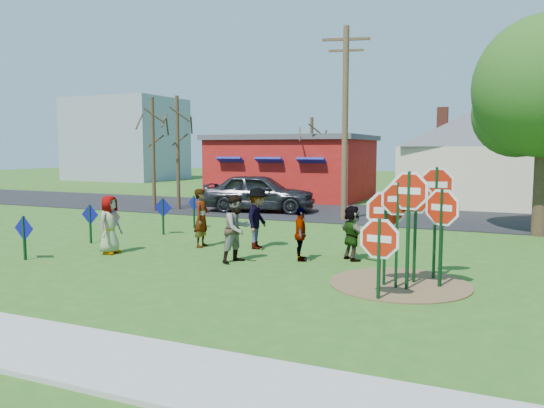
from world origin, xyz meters
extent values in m
plane|color=#2A5919|center=(0.00, 0.00, 0.00)|extent=(120.00, 120.00, 0.00)
cube|color=#9E9E99|center=(0.00, -7.20, 0.04)|extent=(22.00, 1.80, 0.08)
cube|color=black|center=(0.00, 11.50, 0.02)|extent=(120.00, 7.50, 0.04)
cylinder|color=brown|center=(4.50, -1.00, 0.01)|extent=(3.20, 3.20, 0.03)
cube|color=maroon|center=(-5.50, 18.00, 1.80)|extent=(9.00, 7.00, 3.60)
cube|color=#4C4C51|center=(-5.50, 18.00, 3.75)|extent=(9.40, 7.40, 0.30)
cube|color=navy|center=(-8.00, 14.40, 2.40)|extent=(1.60, 0.78, 0.45)
cube|color=navy|center=(-5.50, 14.40, 2.40)|extent=(1.60, 0.78, 0.45)
cube|color=navy|center=(-3.00, 14.40, 2.40)|extent=(1.60, 0.78, 0.45)
cube|color=beige|center=(5.50, 18.00, 1.60)|extent=(8.00, 7.00, 3.20)
pyramid|color=#4C4C51|center=(5.50, 18.00, 5.40)|extent=(9.40, 9.40, 2.20)
cube|color=brown|center=(3.50, 17.00, 4.60)|extent=(0.55, 0.55, 1.40)
cube|color=brown|center=(7.50, 19.00, 4.60)|extent=(0.55, 0.55, 1.40)
cube|color=#8C939E|center=(-28.00, 30.00, 4.00)|extent=(10.00, 8.00, 8.00)
cube|color=#0F3919|center=(4.20, -1.28, 1.08)|extent=(0.08, 0.09, 2.15)
cylinder|color=white|center=(4.20, -1.28, 1.73)|extent=(1.13, 0.36, 1.17)
cylinder|color=#AF1B08|center=(4.20, -1.28, 1.73)|extent=(0.97, 0.32, 1.01)
cube|color=white|center=(4.20, -1.28, 1.73)|extent=(0.50, 0.16, 0.15)
cube|color=#0F3919|center=(4.79, -0.79, 1.18)|extent=(0.08, 0.08, 2.35)
cylinder|color=white|center=(4.79, -0.79, 1.99)|extent=(0.90, 0.49, 1.01)
cylinder|color=#AF1B08|center=(4.79, -0.79, 1.99)|extent=(0.78, 0.42, 0.87)
cube|color=white|center=(4.79, -0.79, 1.99)|extent=(0.39, 0.21, 0.13)
cylinder|color=gold|center=(4.79, -0.79, 1.99)|extent=(0.90, 0.48, 1.01)
cube|color=#0F3919|center=(4.73, -1.45, 1.31)|extent=(0.07, 0.09, 2.61)
cylinder|color=white|center=(4.73, -1.45, 2.19)|extent=(1.15, 0.22, 1.16)
cylinder|color=#AF1B08|center=(4.73, -1.45, 2.19)|extent=(0.99, 0.19, 1.00)
cube|color=white|center=(4.73, -1.45, 2.19)|extent=(0.50, 0.09, 0.14)
cube|color=#0F3919|center=(5.15, -0.18, 1.33)|extent=(0.08, 0.09, 2.67)
cylinder|color=white|center=(5.15, -0.18, 2.26)|extent=(1.08, 0.36, 1.13)
cylinder|color=#AF1B08|center=(5.15, -0.18, 2.26)|extent=(0.94, 0.31, 0.97)
cube|color=white|center=(5.15, -0.18, 2.26)|extent=(0.48, 0.16, 0.14)
cylinder|color=gold|center=(5.15, -0.18, 2.26)|extent=(1.08, 0.35, 1.13)
cube|color=#0F3919|center=(4.32, -2.44, 0.84)|extent=(0.07, 0.08, 1.69)
cylinder|color=white|center=(4.32, -2.44, 1.27)|extent=(1.14, 0.12, 1.14)
cylinder|color=#AF1B08|center=(4.32, -2.44, 1.27)|extent=(0.98, 0.11, 0.99)
cube|color=white|center=(4.32, -2.44, 1.27)|extent=(0.50, 0.05, 0.14)
cube|color=#0F3919|center=(5.37, -0.94, 1.11)|extent=(0.08, 0.09, 2.21)
cylinder|color=white|center=(5.37, -0.94, 1.80)|extent=(1.04, 0.46, 1.12)
cylinder|color=#AF1B08|center=(5.37, -0.94, 1.80)|extent=(0.90, 0.40, 0.97)
cube|color=white|center=(5.37, -0.94, 1.80)|extent=(0.46, 0.20, 0.14)
cylinder|color=gold|center=(5.37, -0.94, 1.80)|extent=(1.04, 0.45, 1.12)
cube|color=#0F3919|center=(4.48, -1.41, 1.18)|extent=(0.07, 0.08, 2.37)
cylinder|color=white|center=(4.48, -1.41, 2.00)|extent=(0.94, 0.39, 1.00)
cylinder|color=#AF1B08|center=(4.48, -1.41, 2.00)|extent=(0.81, 0.34, 0.87)
cube|color=white|center=(4.48, -1.41, 2.00)|extent=(0.41, 0.17, 0.12)
cube|color=#0F3919|center=(-5.57, -2.46, 0.61)|extent=(0.06, 0.07, 1.23)
cube|color=navy|center=(-5.57, -2.46, 0.89)|extent=(0.71, 0.04, 0.71)
cube|color=#0F3919|center=(-5.73, 0.30, 0.63)|extent=(0.05, 0.06, 1.27)
cube|color=navy|center=(-5.73, 0.30, 0.95)|extent=(0.67, 0.04, 0.67)
cube|color=#0F3919|center=(-4.59, 2.74, 0.66)|extent=(0.06, 0.07, 1.32)
cube|color=navy|center=(-4.59, 2.74, 0.99)|extent=(0.71, 0.09, 0.71)
cube|color=#0F3919|center=(-4.38, 4.50, 0.63)|extent=(0.06, 0.07, 1.27)
cube|color=navy|center=(-4.38, 4.50, 0.98)|extent=(0.59, 0.19, 0.61)
imported|color=#4B4B9D|center=(-4.00, -0.78, 0.87)|extent=(0.57, 0.86, 1.73)
imported|color=teal|center=(-2.07, 1.22, 0.92)|extent=(0.51, 0.72, 1.84)
imported|color=brown|center=(-0.01, -0.35, 0.93)|extent=(0.96, 1.08, 1.85)
imported|color=#37373C|center=(-0.33, 1.66, 0.95)|extent=(0.85, 1.31, 1.90)
imported|color=#512D5C|center=(1.52, 0.49, 0.74)|extent=(0.64, 0.94, 1.48)
imported|color=#184D2C|center=(2.80, 1.16, 0.77)|extent=(1.33, 1.33, 1.53)
imported|color=#2C2D31|center=(-4.26, 10.27, 0.96)|extent=(5.73, 3.14, 1.85)
cylinder|color=#4C3823|center=(0.35, 9.01, 4.09)|extent=(0.25, 0.25, 8.18)
cube|color=#4C3823|center=(0.35, 9.01, 7.64)|extent=(1.96, 0.61, 0.11)
cube|color=#4C3823|center=(0.35, 9.01, 7.18)|extent=(1.43, 0.46, 0.09)
cylinder|color=#382819|center=(7.85, 7.85, 2.10)|extent=(0.53, 0.53, 4.19)
sphere|color=#1E4512|center=(6.99, 8.62, 4.39)|extent=(3.24, 3.24, 3.24)
cylinder|color=#382819|center=(-9.15, 8.50, 2.78)|extent=(0.18, 0.18, 5.57)
cylinder|color=#382819|center=(-3.11, 14.66, 2.39)|extent=(0.18, 0.18, 4.79)
cylinder|color=#382819|center=(-8.41, 9.53, 2.85)|extent=(0.18, 0.18, 5.71)
camera|label=1|loc=(6.55, -13.05, 3.10)|focal=35.00mm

